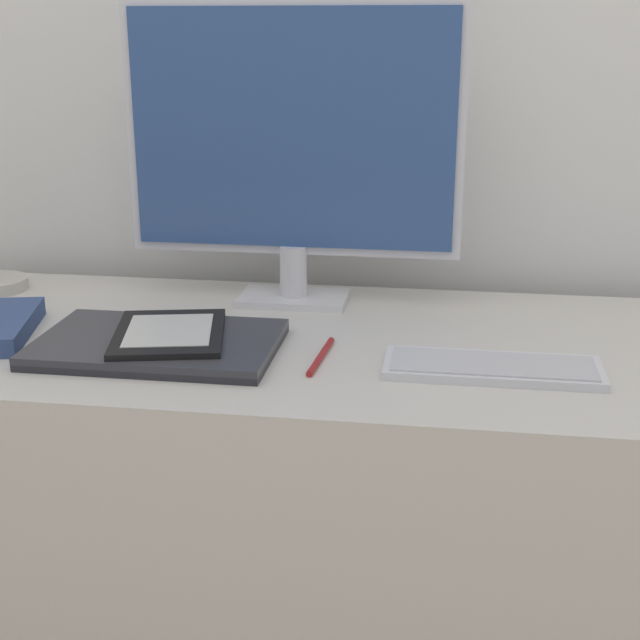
% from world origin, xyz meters
% --- Properties ---
extents(wall_back, '(3.60, 0.05, 2.40)m').
position_xyz_m(wall_back, '(0.00, 0.58, 1.20)').
color(wall_back, silver).
rests_on(wall_back, ground_plane).
extents(desk, '(1.53, 0.58, 0.72)m').
position_xyz_m(desk, '(0.00, 0.21, 0.36)').
color(desk, beige).
rests_on(desk, ground_plane).
extents(monitor, '(0.55, 0.11, 0.49)m').
position_xyz_m(monitor, '(-0.09, 0.39, 0.99)').
color(monitor, silver).
rests_on(monitor, desk).
extents(keyboard, '(0.29, 0.11, 0.01)m').
position_xyz_m(keyboard, '(0.23, 0.11, 0.73)').
color(keyboard, silver).
rests_on(keyboard, desk).
extents(laptop, '(0.34, 0.23, 0.02)m').
position_xyz_m(laptop, '(-0.24, 0.12, 0.73)').
color(laptop, '#232328').
rests_on(laptop, desk).
extents(ereader, '(0.19, 0.23, 0.01)m').
position_xyz_m(ereader, '(-0.23, 0.13, 0.75)').
color(ereader, black).
rests_on(ereader, laptop).
extents(pen, '(0.02, 0.14, 0.01)m').
position_xyz_m(pen, '(-0.01, 0.12, 0.73)').
color(pen, maroon).
rests_on(pen, desk).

